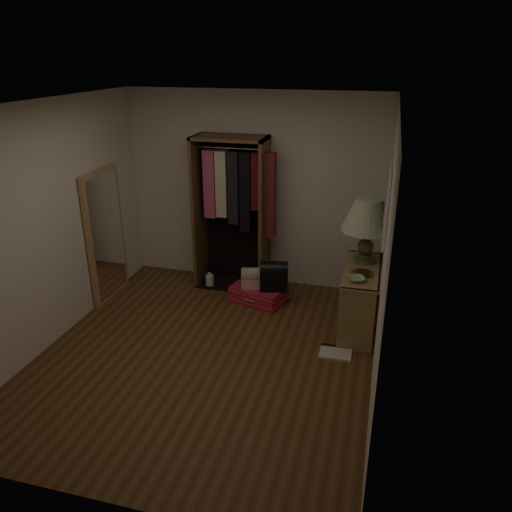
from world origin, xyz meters
name	(u,v)px	position (x,y,z in m)	size (l,w,h in m)	color
ground	(207,354)	(0.00, 0.00, 0.00)	(4.00, 4.00, 0.00)	#523117
room_walls	(210,222)	(0.08, 0.04, 1.50)	(3.52, 4.02, 2.60)	silver
console_bookshelf	(360,296)	(1.54, 1.04, 0.39)	(0.42, 1.12, 0.75)	olive
open_wardrobe	(236,200)	(-0.19, 1.77, 1.21)	(1.07, 0.50, 2.05)	brown
floor_mirror	(106,236)	(-1.70, 1.00, 0.85)	(0.06, 0.80, 1.70)	tan
pink_suitcase	(259,293)	(0.24, 1.36, 0.10)	(0.79, 0.66, 0.21)	red
train_case	(253,278)	(0.16, 1.34, 0.32)	(0.36, 0.29, 0.23)	beige
black_bag	(274,275)	(0.43, 1.32, 0.40)	(0.39, 0.30, 0.38)	black
table_lamp	(368,216)	(1.54, 1.23, 1.30)	(0.68, 0.68, 0.76)	#455227
brass_tray	(362,274)	(1.54, 0.85, 0.76)	(0.29, 0.29, 0.02)	#A3873F
ceramic_bowl	(356,279)	(1.49, 0.67, 0.77)	(0.18, 0.18, 0.04)	#98B496
white_jug	(210,281)	(-0.54, 1.59, 0.08)	(0.13, 0.13, 0.20)	white
floor_book	(336,352)	(1.35, 0.37, 0.01)	(0.35, 0.28, 0.03)	beige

